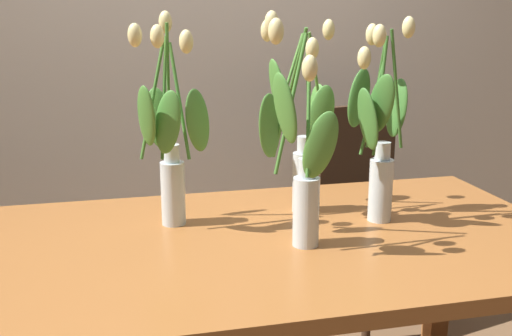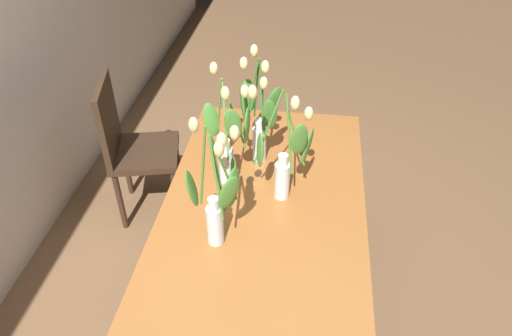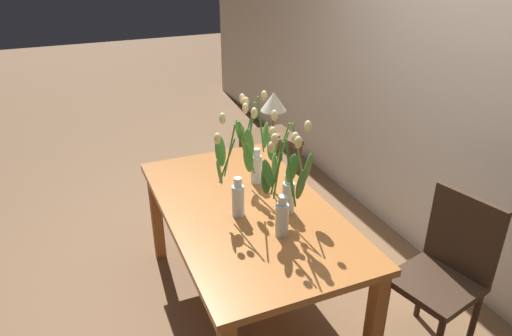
{
  "view_description": "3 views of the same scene",
  "coord_description": "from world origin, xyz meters",
  "px_view_note": "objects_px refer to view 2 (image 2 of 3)",
  "views": [
    {
      "loc": [
        -0.4,
        -1.45,
        1.32
      ],
      "look_at": [
        -0.05,
        -0.0,
        0.93
      ],
      "focal_mm": 42.05,
      "sensor_mm": 36.0,
      "label": 1
    },
    {
      "loc": [
        -1.58,
        -0.17,
        2.17
      ],
      "look_at": [
        0.06,
        0.04,
        0.89
      ],
      "focal_mm": 33.42,
      "sensor_mm": 36.0,
      "label": 2
    },
    {
      "loc": [
        2.13,
        -0.85,
        2.12
      ],
      "look_at": [
        0.08,
        0.03,
        1.02
      ],
      "focal_mm": 32.95,
      "sensor_mm": 36.0,
      "label": 3
    }
  ],
  "objects_px": {
    "tulip_vase_1": "(228,144)",
    "tulip_vase_2": "(259,120)",
    "tulip_vase_0": "(218,200)",
    "tulip_vase_3": "(284,162)",
    "dining_table": "(264,218)",
    "dining_chair": "(130,144)"
  },
  "relations": [
    {
      "from": "tulip_vase_2",
      "to": "dining_chair",
      "type": "distance_m",
      "value": 1.0
    },
    {
      "from": "tulip_vase_0",
      "to": "tulip_vase_2",
      "type": "bearing_deg",
      "value": -8.35
    },
    {
      "from": "tulip_vase_0",
      "to": "dining_chair",
      "type": "xyz_separation_m",
      "value": [
        0.93,
        0.74,
        -0.44
      ]
    },
    {
      "from": "tulip_vase_3",
      "to": "tulip_vase_1",
      "type": "bearing_deg",
      "value": 69.61
    },
    {
      "from": "tulip_vase_2",
      "to": "dining_chair",
      "type": "relative_size",
      "value": 0.62
    },
    {
      "from": "tulip_vase_0",
      "to": "dining_chair",
      "type": "relative_size",
      "value": 0.63
    },
    {
      "from": "tulip_vase_1",
      "to": "tulip_vase_3",
      "type": "relative_size",
      "value": 0.96
    },
    {
      "from": "tulip_vase_0",
      "to": "tulip_vase_3",
      "type": "bearing_deg",
      "value": -37.77
    },
    {
      "from": "dining_table",
      "to": "tulip_vase_1",
      "type": "distance_m",
      "value": 0.38
    },
    {
      "from": "tulip_vase_1",
      "to": "tulip_vase_2",
      "type": "relative_size",
      "value": 0.99
    },
    {
      "from": "tulip_vase_2",
      "to": "tulip_vase_3",
      "type": "bearing_deg",
      "value": -152.43
    },
    {
      "from": "dining_table",
      "to": "tulip_vase_3",
      "type": "relative_size",
      "value": 2.73
    },
    {
      "from": "tulip_vase_3",
      "to": "dining_chair",
      "type": "distance_m",
      "value": 1.23
    },
    {
      "from": "tulip_vase_2",
      "to": "tulip_vase_3",
      "type": "relative_size",
      "value": 0.98
    },
    {
      "from": "tulip_vase_1",
      "to": "dining_chair",
      "type": "height_order",
      "value": "tulip_vase_1"
    },
    {
      "from": "dining_table",
      "to": "dining_chair",
      "type": "xyz_separation_m",
      "value": [
        0.67,
        0.89,
        -0.12
      ]
    },
    {
      "from": "tulip_vase_1",
      "to": "tulip_vase_2",
      "type": "xyz_separation_m",
      "value": [
        0.18,
        -0.12,
        0.02
      ]
    },
    {
      "from": "tulip_vase_1",
      "to": "tulip_vase_3",
      "type": "distance_m",
      "value": 0.28
    },
    {
      "from": "dining_table",
      "to": "tulip_vase_2",
      "type": "relative_size",
      "value": 2.79
    },
    {
      "from": "tulip_vase_0",
      "to": "tulip_vase_3",
      "type": "relative_size",
      "value": 1.0
    },
    {
      "from": "dining_table",
      "to": "dining_chair",
      "type": "relative_size",
      "value": 1.72
    },
    {
      "from": "tulip_vase_0",
      "to": "tulip_vase_1",
      "type": "distance_m",
      "value": 0.4
    }
  ]
}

